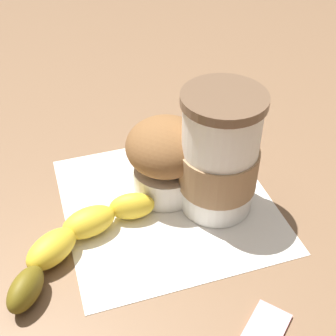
{
  "coord_description": "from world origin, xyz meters",
  "views": [
    {
      "loc": [
        0.19,
        0.34,
        0.38
      ],
      "look_at": [
        0.0,
        0.0,
        0.05
      ],
      "focal_mm": 50.0,
      "sensor_mm": 36.0,
      "label": 1
    }
  ],
  "objects": [
    {
      "name": "paper_napkin",
      "position": [
        0.0,
        0.0,
        0.0
      ],
      "size": [
        0.28,
        0.28,
        0.0
      ],
      "primitive_type": "cube",
      "rotation": [
        0.0,
        0.0,
        -0.19
      ],
      "color": "white",
      "rests_on": "ground_plane"
    },
    {
      "name": "banana",
      "position": [
        0.12,
        0.01,
        0.02
      ],
      "size": [
        0.19,
        0.1,
        0.03
      ],
      "color": "gold",
      "rests_on": "paper_napkin"
    },
    {
      "name": "muffin",
      "position": [
        -0.01,
        -0.02,
        0.05
      ],
      "size": [
        0.09,
        0.09,
        0.1
      ],
      "color": "white",
      "rests_on": "paper_napkin"
    },
    {
      "name": "coffee_cup",
      "position": [
        -0.05,
        0.03,
        0.07
      ],
      "size": [
        0.09,
        0.09,
        0.14
      ],
      "color": "white",
      "rests_on": "paper_napkin"
    },
    {
      "name": "sugar_packet",
      "position": [
        -0.0,
        0.18,
        0.0
      ],
      "size": [
        0.06,
        0.05,
        0.01
      ],
      "primitive_type": "cube",
      "rotation": [
        0.0,
        0.0,
        3.66
      ],
      "color": "pink",
      "rests_on": "ground_plane"
    },
    {
      "name": "ground_plane",
      "position": [
        0.0,
        0.0,
        0.0
      ],
      "size": [
        3.0,
        3.0,
        0.0
      ],
      "primitive_type": "plane",
      "color": "brown"
    }
  ]
}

